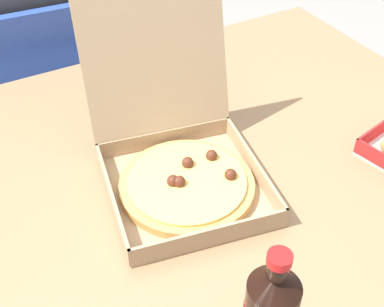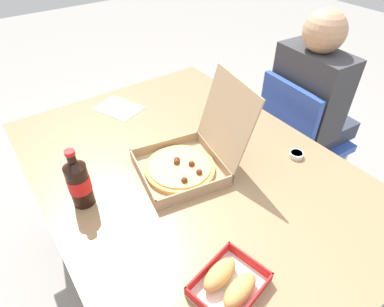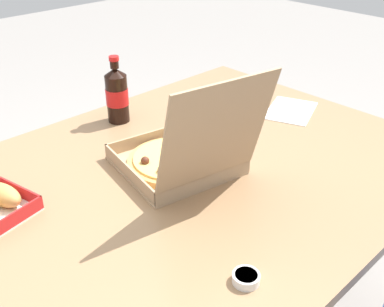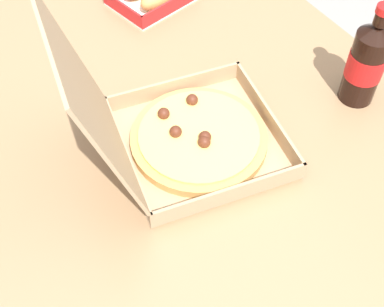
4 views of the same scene
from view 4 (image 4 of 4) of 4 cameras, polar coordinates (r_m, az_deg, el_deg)
name	(u,v)px [view 4 (image 4 of 4)]	position (r m, az deg, el deg)	size (l,w,h in m)	color
ground_plane	(184,300)	(1.59, -0.88, -16.17)	(10.00, 10.00, 0.00)	gray
dining_table	(180,172)	(1.02, -1.32, -2.05)	(1.44, 1.05, 0.71)	#997551
pizza_box_open	(183,134)	(0.94, -1.00, 2.25)	(0.36, 0.43, 0.33)	tan
cola_bottle	(367,62)	(1.07, 19.04, 9.69)	(0.07, 0.07, 0.22)	black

